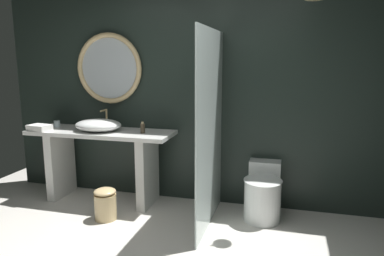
{
  "coord_description": "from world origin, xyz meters",
  "views": [
    {
      "loc": [
        1.05,
        -2.17,
        1.67
      ],
      "look_at": [
        0.22,
        0.92,
        1.07
      ],
      "focal_mm": 33.69,
      "sensor_mm": 36.0,
      "label": 1
    }
  ],
  "objects_px": {
    "toilet": "(263,193)",
    "folded_hand_towel": "(40,128)",
    "vessel_sink": "(98,125)",
    "tumbler_cup": "(57,124)",
    "round_wall_mirror": "(109,68)",
    "waste_bin": "(105,204)",
    "soap_dispenser": "(143,128)"
  },
  "relations": [
    {
      "from": "toilet",
      "to": "folded_hand_towel",
      "type": "height_order",
      "value": "folded_hand_towel"
    },
    {
      "from": "vessel_sink",
      "to": "tumbler_cup",
      "type": "height_order",
      "value": "vessel_sink"
    },
    {
      "from": "round_wall_mirror",
      "to": "folded_hand_towel",
      "type": "height_order",
      "value": "round_wall_mirror"
    },
    {
      "from": "waste_bin",
      "to": "toilet",
      "type": "bearing_deg",
      "value": 16.51
    },
    {
      "from": "vessel_sink",
      "to": "tumbler_cup",
      "type": "distance_m",
      "value": 0.62
    },
    {
      "from": "round_wall_mirror",
      "to": "soap_dispenser",
      "type": "bearing_deg",
      "value": -26.67
    },
    {
      "from": "vessel_sink",
      "to": "toilet",
      "type": "distance_m",
      "value": 2.02
    },
    {
      "from": "tumbler_cup",
      "to": "vessel_sink",
      "type": "bearing_deg",
      "value": -7.2
    },
    {
      "from": "soap_dispenser",
      "to": "toilet",
      "type": "height_order",
      "value": "soap_dispenser"
    },
    {
      "from": "tumbler_cup",
      "to": "soap_dispenser",
      "type": "xyz_separation_m",
      "value": [
        1.16,
        -0.06,
        0.02
      ]
    },
    {
      "from": "waste_bin",
      "to": "tumbler_cup",
      "type": "bearing_deg",
      "value": 149.51
    },
    {
      "from": "toilet",
      "to": "round_wall_mirror",
      "type": "bearing_deg",
      "value": 171.93
    },
    {
      "from": "tumbler_cup",
      "to": "round_wall_mirror",
      "type": "bearing_deg",
      "value": 18.23
    },
    {
      "from": "round_wall_mirror",
      "to": "waste_bin",
      "type": "bearing_deg",
      "value": -69.06
    },
    {
      "from": "soap_dispenser",
      "to": "round_wall_mirror",
      "type": "relative_size",
      "value": 0.15
    },
    {
      "from": "round_wall_mirror",
      "to": "folded_hand_towel",
      "type": "xyz_separation_m",
      "value": [
        -0.7,
        -0.44,
        -0.68
      ]
    },
    {
      "from": "tumbler_cup",
      "to": "waste_bin",
      "type": "xyz_separation_m",
      "value": [
        0.91,
        -0.54,
        -0.73
      ]
    },
    {
      "from": "soap_dispenser",
      "to": "toilet",
      "type": "bearing_deg",
      "value": -0.11
    },
    {
      "from": "tumbler_cup",
      "to": "folded_hand_towel",
      "type": "height_order",
      "value": "tumbler_cup"
    },
    {
      "from": "waste_bin",
      "to": "folded_hand_towel",
      "type": "bearing_deg",
      "value": 162.74
    },
    {
      "from": "vessel_sink",
      "to": "tumbler_cup",
      "type": "xyz_separation_m",
      "value": [
        -0.61,
        0.08,
        -0.03
      ]
    },
    {
      "from": "waste_bin",
      "to": "folded_hand_towel",
      "type": "relative_size",
      "value": 1.38
    },
    {
      "from": "tumbler_cup",
      "to": "waste_bin",
      "type": "relative_size",
      "value": 0.24
    },
    {
      "from": "soap_dispenser",
      "to": "round_wall_mirror",
      "type": "bearing_deg",
      "value": 153.33
    },
    {
      "from": "folded_hand_towel",
      "to": "vessel_sink",
      "type": "bearing_deg",
      "value": 12.8
    },
    {
      "from": "soap_dispenser",
      "to": "folded_hand_towel",
      "type": "distance_m",
      "value": 1.24
    },
    {
      "from": "tumbler_cup",
      "to": "folded_hand_towel",
      "type": "relative_size",
      "value": 0.34
    },
    {
      "from": "tumbler_cup",
      "to": "soap_dispenser",
      "type": "distance_m",
      "value": 1.16
    },
    {
      "from": "soap_dispenser",
      "to": "waste_bin",
      "type": "distance_m",
      "value": 0.92
    },
    {
      "from": "toilet",
      "to": "waste_bin",
      "type": "distance_m",
      "value": 1.68
    },
    {
      "from": "toilet",
      "to": "folded_hand_towel",
      "type": "relative_size",
      "value": 2.43
    },
    {
      "from": "round_wall_mirror",
      "to": "waste_bin",
      "type": "xyz_separation_m",
      "value": [
        0.29,
        -0.75,
        -1.4
      ]
    }
  ]
}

